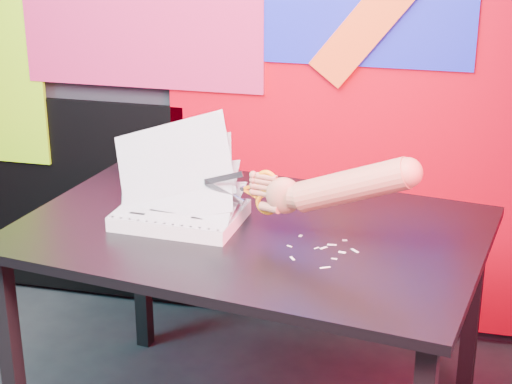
# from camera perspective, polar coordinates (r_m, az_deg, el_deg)

# --- Properties ---
(room) EXTENTS (3.01, 3.01, 2.71)m
(room) POSITION_cam_1_polar(r_m,az_deg,el_deg) (1.87, -16.70, 7.76)
(room) COLOR black
(room) RESTS_ON ground
(backdrop) EXTENTS (2.88, 0.05, 2.08)m
(backdrop) POSITION_cam_1_polar(r_m,az_deg,el_deg) (3.25, -2.25, 6.85)
(backdrop) COLOR #BD0011
(backdrop) RESTS_ON ground
(work_table) EXTENTS (1.46, 1.09, 0.75)m
(work_table) POSITION_cam_1_polar(r_m,az_deg,el_deg) (2.55, -0.33, -3.94)
(work_table) COLOR black
(work_table) RESTS_ON ground
(printout_stack) EXTENTS (0.42, 0.29, 0.34)m
(printout_stack) POSITION_cam_1_polar(r_m,az_deg,el_deg) (2.56, -5.09, -1.32)
(printout_stack) COLOR silver
(printout_stack) RESTS_ON work_table
(scissors) EXTENTS (0.23, 0.06, 0.14)m
(scissors) POSITION_cam_1_polar(r_m,az_deg,el_deg) (2.42, 0.37, 0.02)
(scissors) COLOR silver
(scissors) RESTS_ON printout_stack
(hand_forearm) EXTENTS (0.47, 0.16, 0.22)m
(hand_forearm) POSITION_cam_1_polar(r_m,az_deg,el_deg) (2.32, 5.63, 0.35)
(hand_forearm) COLOR #B14E3B
(hand_forearm) RESTS_ON work_table
(paper_clippings) EXTENTS (0.20, 0.21, 0.00)m
(paper_clippings) POSITION_cam_1_polar(r_m,az_deg,el_deg) (2.38, 4.74, -3.90)
(paper_clippings) COLOR silver
(paper_clippings) RESTS_ON work_table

